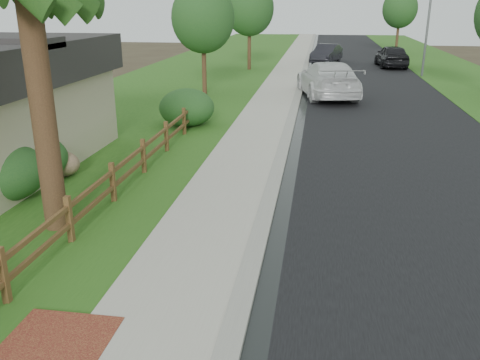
% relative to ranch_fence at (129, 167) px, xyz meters
% --- Properties ---
extents(ground, '(120.00, 120.00, 0.00)m').
position_rel_ranch_fence_xyz_m(ground, '(3.60, -6.40, -0.62)').
color(ground, '#392E1F').
extents(road, '(8.00, 90.00, 0.02)m').
position_rel_ranch_fence_xyz_m(road, '(8.20, 28.60, -0.61)').
color(road, black).
rests_on(road, ground).
extents(curb, '(0.40, 90.00, 0.12)m').
position_rel_ranch_fence_xyz_m(curb, '(4.00, 28.60, -0.56)').
color(curb, gray).
rests_on(curb, ground).
extents(wet_gutter, '(0.50, 90.00, 0.00)m').
position_rel_ranch_fence_xyz_m(wet_gutter, '(4.35, 28.60, -0.60)').
color(wet_gutter, black).
rests_on(wet_gutter, road).
extents(sidewalk, '(2.20, 90.00, 0.10)m').
position_rel_ranch_fence_xyz_m(sidewalk, '(2.70, 28.60, -0.57)').
color(sidewalk, '#ACA595').
rests_on(sidewalk, ground).
extents(grass_strip, '(1.60, 90.00, 0.06)m').
position_rel_ranch_fence_xyz_m(grass_strip, '(0.80, 28.60, -0.59)').
color(grass_strip, '#275518').
rests_on(grass_strip, ground).
extents(lawn_near, '(9.00, 90.00, 0.04)m').
position_rel_ranch_fence_xyz_m(lawn_near, '(-4.40, 28.60, -0.60)').
color(lawn_near, '#275518').
rests_on(lawn_near, ground).
extents(verge_far, '(6.00, 90.00, 0.04)m').
position_rel_ranch_fence_xyz_m(verge_far, '(15.10, 28.60, -0.60)').
color(verge_far, '#275518').
rests_on(verge_far, ground).
extents(ranch_fence, '(0.12, 16.92, 1.10)m').
position_rel_ranch_fence_xyz_m(ranch_fence, '(0.00, 0.00, 0.00)').
color(ranch_fence, '#4B3519').
rests_on(ranch_fence, ground).
extents(white_suv, '(3.90, 7.00, 1.92)m').
position_rel_ranch_fence_xyz_m(white_suv, '(5.60, 15.63, 0.36)').
color(white_suv, silver).
rests_on(white_suv, road).
extents(dark_car_mid, '(2.37, 5.29, 1.77)m').
position_rel_ranch_fence_xyz_m(dark_car_mid, '(10.80, 30.20, 0.29)').
color(dark_car_mid, black).
rests_on(dark_car_mid, road).
extents(dark_car_far, '(2.90, 5.04, 1.57)m').
position_rel_ranch_fence_xyz_m(dark_car_far, '(5.63, 32.46, 0.19)').
color(dark_car_far, black).
rests_on(dark_car_far, road).
extents(streetlight, '(1.83, 0.36, 7.92)m').
position_rel_ranch_fence_xyz_m(streetlight, '(12.15, 24.96, 3.87)').
color(streetlight, slate).
rests_on(streetlight, ground).
extents(boulder, '(1.23, 0.96, 0.79)m').
position_rel_ranch_fence_xyz_m(boulder, '(-2.40, 0.60, -0.22)').
color(boulder, brown).
rests_on(boulder, ground).
extents(shrub_b, '(2.66, 2.66, 1.52)m').
position_rel_ranch_fence_xyz_m(shrub_b, '(-2.90, -1.41, 0.14)').
color(shrub_b, '#19471F').
rests_on(shrub_b, ground).
extents(shrub_c, '(2.19, 2.19, 1.35)m').
position_rel_ranch_fence_xyz_m(shrub_c, '(-2.90, 0.12, 0.06)').
color(shrub_c, '#19471F').
rests_on(shrub_c, ground).
extents(shrub_d, '(3.01, 3.01, 1.58)m').
position_rel_ranch_fence_xyz_m(shrub_d, '(-0.30, 7.60, 0.17)').
color(shrub_d, '#19471F').
rests_on(shrub_d, ground).
extents(tree_near_left, '(3.42, 3.42, 6.06)m').
position_rel_ranch_fence_xyz_m(tree_near_left, '(-1.23, 15.17, 3.55)').
color(tree_near_left, '#3A2517').
rests_on(tree_near_left, ground).
extents(tree_mid_left, '(3.67, 3.67, 6.56)m').
position_rel_ranch_fence_xyz_m(tree_mid_left, '(-0.30, 26.80, 3.91)').
color(tree_mid_left, '#3A2517').
rests_on(tree_mid_left, ground).
extents(tree_far_right, '(3.39, 3.39, 6.24)m').
position_rel_ranch_fence_xyz_m(tree_far_right, '(12.60, 41.30, 3.75)').
color(tree_far_right, '#3A2517').
rests_on(tree_far_right, ground).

